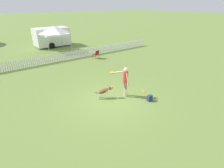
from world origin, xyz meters
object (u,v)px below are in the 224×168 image
at_px(backpack_on_grass, 150,98).
at_px(frisbee_near_dog, 125,86).
at_px(canopy_tent_main, 54,31).
at_px(equipment_trailer, 51,37).
at_px(frisbee_near_handler, 143,91).
at_px(handler_person, 125,78).
at_px(leaping_dog, 104,91).
at_px(folding_chair_center, 96,54).

bearing_deg(backpack_on_grass, frisbee_near_dog, 85.57).
height_order(canopy_tent_main, equipment_trailer, canopy_tent_main).
distance_m(frisbee_near_handler, backpack_on_grass, 1.13).
bearing_deg(equipment_trailer, frisbee_near_dog, -92.19).
relative_size(handler_person, equipment_trailer, 0.36).
relative_size(handler_person, leaping_dog, 1.64).
distance_m(leaping_dog, frisbee_near_handler, 2.51).
bearing_deg(backpack_on_grass, frisbee_near_handler, 60.29).
height_order(frisbee_near_handler, folding_chair_center, folding_chair_center).
bearing_deg(leaping_dog, equipment_trailer, -164.19).
relative_size(handler_person, canopy_tent_main, 0.62).
distance_m(leaping_dog, equipment_trailer, 15.15).
bearing_deg(frisbee_near_handler, frisbee_near_dog, 107.14).
bearing_deg(folding_chair_center, backpack_on_grass, 58.73).
relative_size(leaping_dog, frisbee_near_dog, 4.65).
xyz_separation_m(frisbee_near_handler, folding_chair_center, (1.60, 7.71, 0.47)).
height_order(leaping_dog, backpack_on_grass, leaping_dog).
bearing_deg(backpack_on_grass, handler_person, 119.87).
relative_size(backpack_on_grass, equipment_trailer, 0.07).
bearing_deg(backpack_on_grass, leaping_dog, 135.40).
relative_size(leaping_dog, canopy_tent_main, 0.38).
bearing_deg(handler_person, equipment_trailer, 19.99).
bearing_deg(canopy_tent_main, leaping_dog, -99.10).
distance_m(frisbee_near_handler, folding_chair_center, 7.88).
distance_m(backpack_on_grass, equipment_trailer, 16.73).
xyz_separation_m(leaping_dog, frisbee_near_dog, (1.96, 0.44, -0.43)).
distance_m(frisbee_near_dog, backpack_on_grass, 2.22).
bearing_deg(handler_person, backpack_on_grass, -124.62).
xyz_separation_m(handler_person, frisbee_near_dog, (0.90, 0.94, -1.07)).
height_order(frisbee_near_dog, equipment_trailer, equipment_trailer).
height_order(handler_person, leaping_dog, handler_person).
relative_size(canopy_tent_main, equipment_trailer, 0.57).
height_order(handler_person, frisbee_near_dog, handler_person).
relative_size(frisbee_near_handler, frisbee_near_dog, 1.00).
height_order(handler_person, folding_chair_center, handler_person).
bearing_deg(handler_person, leaping_dog, 90.46).
distance_m(handler_person, backpack_on_grass, 1.73).
height_order(frisbee_near_dog, canopy_tent_main, canopy_tent_main).
bearing_deg(folding_chair_center, frisbee_near_dog, 55.63).
bearing_deg(equipment_trailer, canopy_tent_main, -101.97).
bearing_deg(frisbee_near_dog, handler_person, -133.78).
bearing_deg(folding_chair_center, frisbee_near_handler, 60.94).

